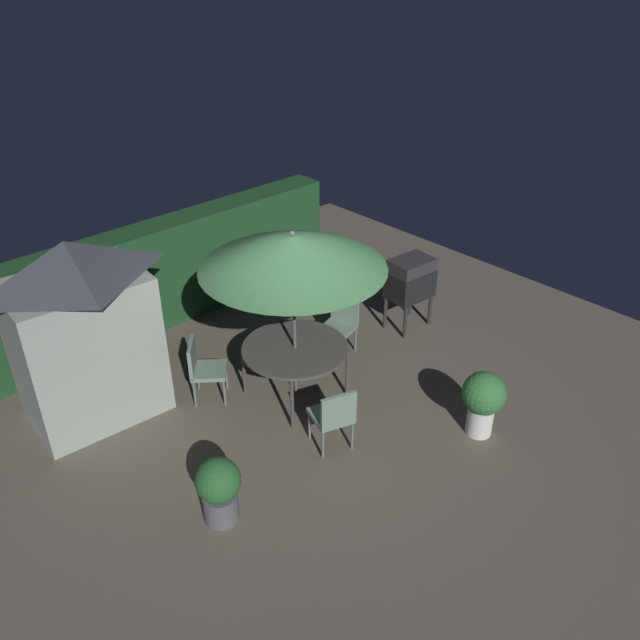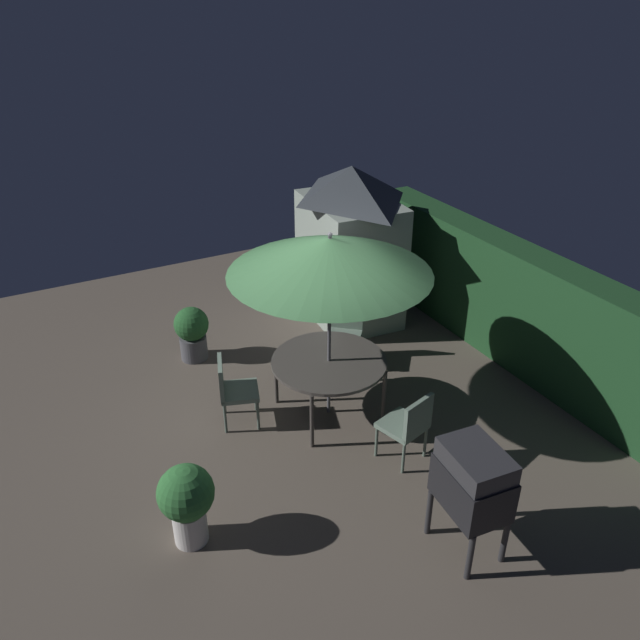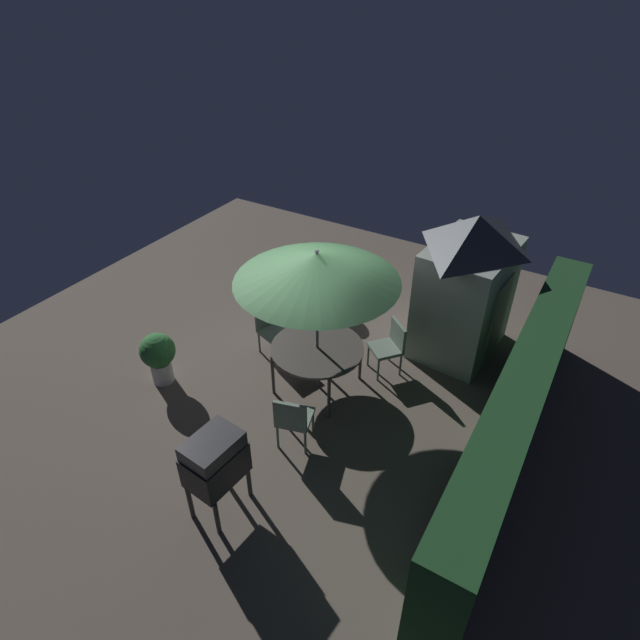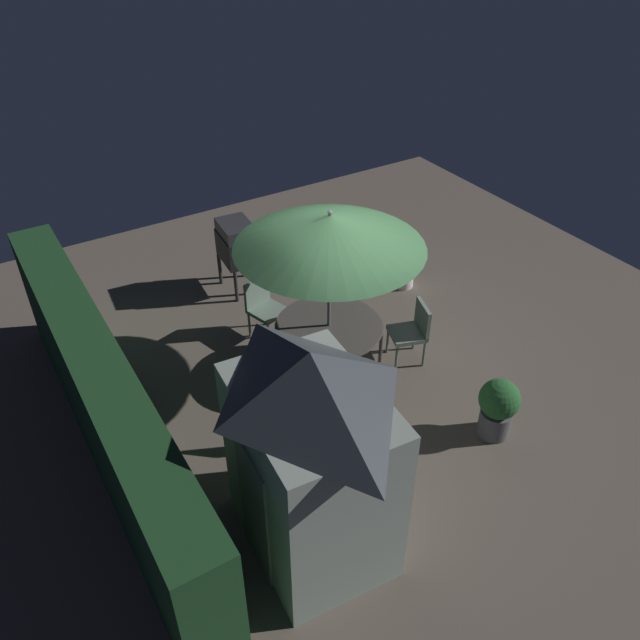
% 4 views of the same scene
% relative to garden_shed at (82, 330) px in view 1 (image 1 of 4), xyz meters
% --- Properties ---
extents(ground_plane, '(11.00, 11.00, 0.00)m').
position_rel_garden_shed_xyz_m(ground_plane, '(2.13, -2.09, -1.26)').
color(ground_plane, brown).
extents(hedge_backdrop, '(6.06, 0.54, 1.69)m').
position_rel_garden_shed_xyz_m(hedge_backdrop, '(2.13, 1.41, -0.42)').
color(hedge_backdrop, '#193D1E').
rests_on(hedge_backdrop, ground).
extents(garden_shed, '(1.85, 1.41, 2.48)m').
position_rel_garden_shed_xyz_m(garden_shed, '(0.00, 0.00, 0.00)').
color(garden_shed, gray).
rests_on(garden_shed, ground).
extents(patio_table, '(1.44, 1.44, 0.79)m').
position_rel_garden_shed_xyz_m(patio_table, '(2.16, -1.57, -0.53)').
color(patio_table, '#47423D').
rests_on(patio_table, ground).
extents(patio_umbrella, '(2.37, 2.37, 2.46)m').
position_rel_garden_shed_xyz_m(patio_umbrella, '(2.16, -1.57, 0.92)').
color(patio_umbrella, '#4C4C51').
rests_on(patio_umbrella, ground).
extents(bbq_grill, '(0.74, 0.56, 1.20)m').
position_rel_garden_shed_xyz_m(bbq_grill, '(4.70, -1.45, -0.42)').
color(bbq_grill, black).
rests_on(bbq_grill, ground).
extents(chair_near_shed, '(0.58, 0.59, 0.90)m').
position_rel_garden_shed_xyz_m(chair_near_shed, '(1.78, -2.71, -0.74)').
color(chair_near_shed, slate).
rests_on(chair_near_shed, ground).
extents(chair_far_side, '(0.57, 0.57, 0.90)m').
position_rel_garden_shed_xyz_m(chair_far_side, '(3.39, -1.22, -0.74)').
color(chair_far_side, slate).
rests_on(chair_far_side, ground).
extents(chair_toward_hedge, '(0.65, 0.65, 0.90)m').
position_rel_garden_shed_xyz_m(chair_toward_hedge, '(1.20, -0.77, -0.74)').
color(chair_toward_hedge, slate).
rests_on(chair_toward_hedge, ground).
extents(potted_plant_by_shed, '(0.50, 0.50, 0.82)m').
position_rel_garden_shed_xyz_m(potted_plant_by_shed, '(0.09, -2.68, -0.82)').
color(potted_plant_by_shed, '#4C4C51').
rests_on(potted_plant_by_shed, ground).
extents(potted_plant_by_grill, '(0.56, 0.56, 0.90)m').
position_rel_garden_shed_xyz_m(potted_plant_by_grill, '(3.35, -3.79, -0.73)').
color(potted_plant_by_grill, silver).
rests_on(potted_plant_by_grill, ground).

